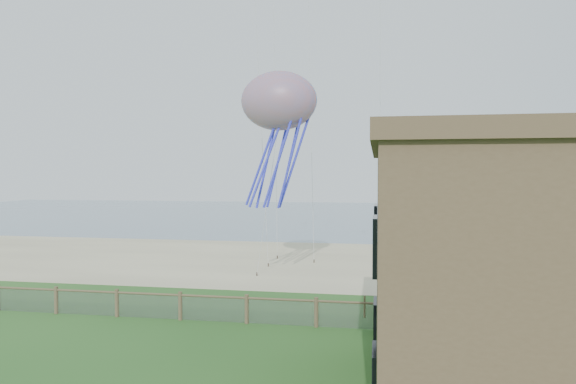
# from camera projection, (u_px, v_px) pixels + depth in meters

# --- Properties ---
(ground) EXTENTS (160.00, 160.00, 0.00)m
(ground) POSITION_uv_depth(u_px,v_px,m) (199.00, 378.00, 16.07)
(ground) COLOR #224F1B
(ground) RESTS_ON ground
(sand_beach) EXTENTS (72.00, 20.00, 0.02)m
(sand_beach) POSITION_uv_depth(u_px,v_px,m) (301.00, 261.00, 37.73)
(sand_beach) COLOR tan
(sand_beach) RESTS_ON ground
(ocean) EXTENTS (160.00, 68.00, 0.02)m
(ocean) POSITION_uv_depth(u_px,v_px,m) (342.00, 215.00, 81.06)
(ocean) COLOR slate
(ocean) RESTS_ON ground
(chainlink_fence) EXTENTS (36.20, 0.20, 1.25)m
(chainlink_fence) POSITION_uv_depth(u_px,v_px,m) (247.00, 311.00, 21.96)
(chainlink_fence) COLOR brown
(chainlink_fence) RESTS_ON ground
(picnic_table) EXTENTS (1.77, 1.46, 0.67)m
(picnic_table) POSITION_uv_depth(u_px,v_px,m) (415.00, 331.00, 19.79)
(picnic_table) COLOR brown
(picnic_table) RESTS_ON ground
(octopus_kite) EXTENTS (4.26, 3.29, 8.03)m
(octopus_kite) POSITION_uv_depth(u_px,v_px,m) (279.00, 138.00, 28.61)
(octopus_kite) COLOR #FF5F28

